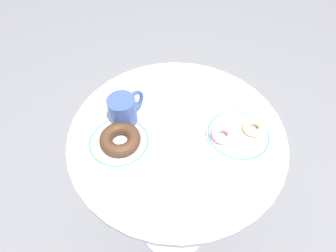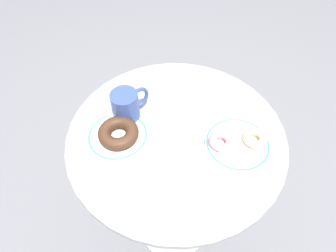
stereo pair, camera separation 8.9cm
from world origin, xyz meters
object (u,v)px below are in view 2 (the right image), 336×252
object	(u,v)px
donut_pink_frosted	(221,141)
paper_napkin	(204,181)
donut_chocolate	(118,133)
cafe_table	(175,173)
donut_glazed	(255,138)
plate_right	(237,144)
plate_left	(118,137)
coffee_mug	(127,106)

from	to	relation	value
donut_pink_frosted	paper_napkin	distance (m)	0.13
donut_chocolate	paper_napkin	distance (m)	0.28
cafe_table	donut_chocolate	world-z (taller)	donut_chocolate
cafe_table	paper_napkin	xyz separation A→B (m)	(0.06, -0.16, 0.24)
cafe_table	paper_napkin	bearing A→B (deg)	-69.12
cafe_table	donut_chocolate	distance (m)	0.31
donut_chocolate	donut_pink_frosted	world-z (taller)	donut_chocolate
cafe_table	donut_glazed	xyz separation A→B (m)	(0.22, -0.04, 0.26)
donut_pink_frosted	plate_right	bearing A→B (deg)	0.28
cafe_table	plate_left	distance (m)	0.30
coffee_mug	donut_glazed	bearing A→B (deg)	-18.13
plate_left	coffee_mug	xyz separation A→B (m)	(0.03, 0.08, 0.04)
cafe_table	paper_napkin	world-z (taller)	paper_napkin
plate_left	plate_right	world-z (taller)	same
donut_glazed	paper_napkin	xyz separation A→B (m)	(-0.16, -0.12, -0.02)
plate_right	donut_glazed	size ratio (longest dim) A/B	2.69
donut_pink_frosted	donut_chocolate	bearing A→B (deg)	172.14
cafe_table	paper_napkin	distance (m)	0.29
donut_glazed	cafe_table	bearing A→B (deg)	168.96
plate_left	coffee_mug	bearing A→B (deg)	70.62
plate_right	donut_pink_frosted	distance (m)	0.05
plate_right	donut_pink_frosted	bearing A→B (deg)	-179.72
plate_right	donut_chocolate	size ratio (longest dim) A/B	1.59
plate_left	donut_glazed	world-z (taller)	donut_glazed
donut_chocolate	coffee_mug	size ratio (longest dim) A/B	1.04
plate_left	paper_napkin	size ratio (longest dim) A/B	1.35
paper_napkin	donut_glazed	bearing A→B (deg)	35.88
cafe_table	donut_chocolate	bearing A→B (deg)	-177.11
donut_glazed	paper_napkin	distance (m)	0.20
plate_left	coffee_mug	distance (m)	0.10
donut_pink_frosted	coffee_mug	size ratio (longest dim) A/B	0.62
donut_glazed	coffee_mug	xyz separation A→B (m)	(-0.37, 0.12, 0.03)
donut_chocolate	coffee_mug	xyz separation A→B (m)	(0.02, 0.09, 0.02)
donut_pink_frosted	coffee_mug	distance (m)	0.30
plate_right	coffee_mug	size ratio (longest dim) A/B	1.66
plate_left	donut_chocolate	bearing A→B (deg)	-44.51
coffee_mug	donut_pink_frosted	bearing A→B (deg)	-25.06
donut_pink_frosted	cafe_table	bearing A→B (deg)	158.48
cafe_table	plate_left	size ratio (longest dim) A/B	4.32
plate_left	plate_right	size ratio (longest dim) A/B	0.95
cafe_table	donut_pink_frosted	bearing A→B (deg)	-21.52
plate_left	plate_right	bearing A→B (deg)	-7.40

